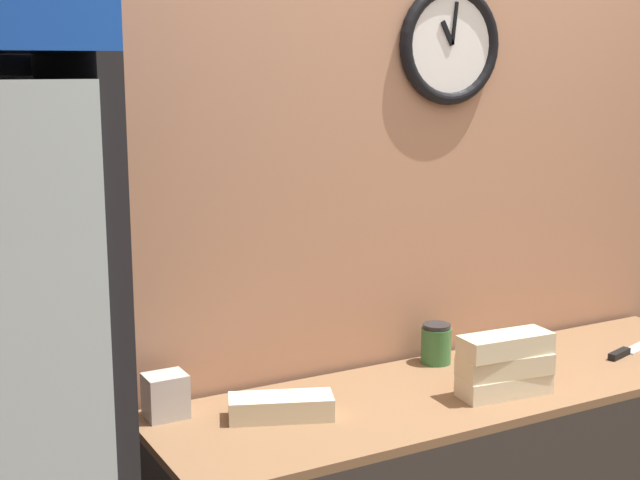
% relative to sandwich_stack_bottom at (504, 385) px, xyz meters
% --- Properties ---
extents(wall_back, '(5.20, 0.09, 2.70)m').
position_rel_sandwich_stack_bottom_xyz_m(wall_back, '(-0.01, 0.45, 0.45)').
color(wall_back, '#AD7A5B').
rests_on(wall_back, ground_plane).
extents(sandwich_stack_bottom, '(0.28, 0.13, 0.06)m').
position_rel_sandwich_stack_bottom_xyz_m(sandwich_stack_bottom, '(0.00, 0.00, 0.00)').
color(sandwich_stack_bottom, beige).
rests_on(sandwich_stack_bottom, prep_counter).
extents(sandwich_stack_middle, '(0.28, 0.14, 0.06)m').
position_rel_sandwich_stack_bottom_xyz_m(sandwich_stack_middle, '(0.00, 0.00, 0.06)').
color(sandwich_stack_middle, beige).
rests_on(sandwich_stack_middle, sandwich_stack_bottom).
extents(sandwich_stack_top, '(0.28, 0.12, 0.06)m').
position_rel_sandwich_stack_bottom_xyz_m(sandwich_stack_top, '(0.00, 0.00, 0.12)').
color(sandwich_stack_top, beige).
rests_on(sandwich_stack_top, sandwich_stack_middle).
extents(sandwich_flat_left, '(0.30, 0.20, 0.06)m').
position_rel_sandwich_stack_bottom_xyz_m(sandwich_flat_left, '(-0.64, 0.15, 0.00)').
color(sandwich_flat_left, beige).
rests_on(sandwich_flat_left, prep_counter).
extents(chefs_knife, '(0.30, 0.12, 0.02)m').
position_rel_sandwich_stack_bottom_xyz_m(chefs_knife, '(0.60, 0.09, -0.02)').
color(chefs_knife, silver).
rests_on(chefs_knife, prep_counter).
extents(condiment_jar, '(0.10, 0.10, 0.13)m').
position_rel_sandwich_stack_bottom_xyz_m(condiment_jar, '(-0.01, 0.32, 0.03)').
color(condiment_jar, '#336B38').
rests_on(condiment_jar, prep_counter).
extents(napkin_dispenser, '(0.11, 0.09, 0.12)m').
position_rel_sandwich_stack_bottom_xyz_m(napkin_dispenser, '(-0.91, 0.31, 0.03)').
color(napkin_dispenser, '#B7B2AD').
rests_on(napkin_dispenser, prep_counter).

